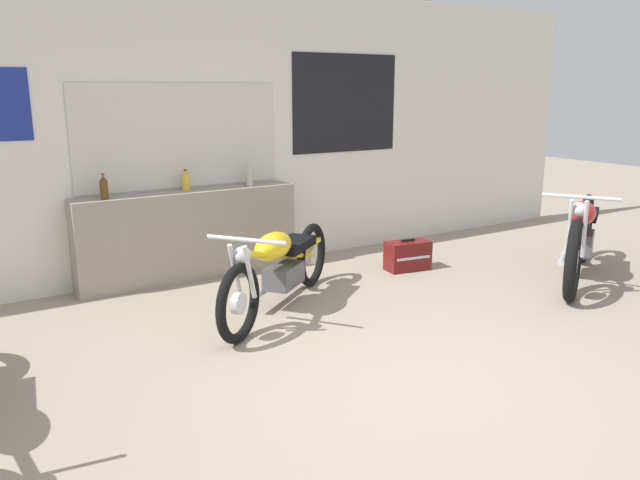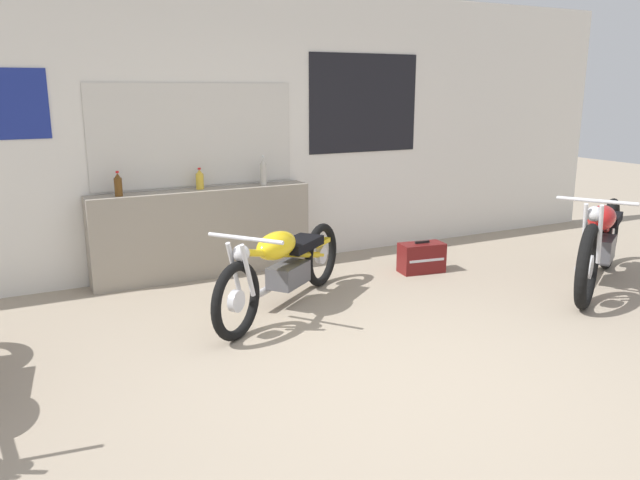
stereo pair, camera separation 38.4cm
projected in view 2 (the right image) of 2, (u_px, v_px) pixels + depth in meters
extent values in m
plane|color=gray|center=(398.00, 385.00, 3.93)|extent=(24.00, 24.00, 0.00)
cube|color=silver|center=(229.00, 131.00, 6.22)|extent=(10.00, 0.06, 2.80)
cube|color=silver|center=(195.00, 135.00, 6.03)|extent=(1.95, 0.01, 0.92)
cube|color=beige|center=(195.00, 135.00, 6.03)|extent=(2.01, 0.01, 0.98)
cube|color=black|center=(364.00, 103.00, 6.82)|extent=(1.34, 0.01, 1.06)
cube|color=gray|center=(204.00, 233.00, 6.13)|extent=(2.17, 0.28, 0.87)
cylinder|color=#5B3814|center=(118.00, 187.00, 5.63)|extent=(0.07, 0.07, 0.17)
cone|color=#5B3814|center=(117.00, 176.00, 5.61)|extent=(0.06, 0.06, 0.05)
cylinder|color=red|center=(117.00, 172.00, 5.60)|extent=(0.03, 0.03, 0.02)
cylinder|color=gold|center=(200.00, 182.00, 6.03)|extent=(0.08, 0.08, 0.15)
cone|color=gold|center=(199.00, 172.00, 6.01)|extent=(0.06, 0.06, 0.04)
cylinder|color=red|center=(199.00, 169.00, 6.00)|extent=(0.03, 0.03, 0.02)
cylinder|color=#B7B2A8|center=(263.00, 175.00, 6.26)|extent=(0.06, 0.06, 0.22)
cone|color=#B7B2A8|center=(263.00, 161.00, 6.23)|extent=(0.05, 0.05, 0.06)
cylinder|color=silver|center=(263.00, 156.00, 6.22)|extent=(0.03, 0.03, 0.02)
torus|color=black|center=(236.00, 301.00, 4.58)|extent=(0.52, 0.42, 0.60)
cylinder|color=silver|center=(236.00, 301.00, 4.58)|extent=(0.16, 0.14, 0.17)
torus|color=black|center=(321.00, 255.00, 5.85)|extent=(0.52, 0.42, 0.60)
cylinder|color=silver|center=(321.00, 255.00, 5.85)|extent=(0.16, 0.14, 0.17)
cube|color=#4C4C51|center=(288.00, 275.00, 5.28)|extent=(0.46, 0.42, 0.18)
cylinder|color=yellow|center=(288.00, 254.00, 5.24)|extent=(1.09, 0.84, 0.39)
ellipsoid|color=yellow|center=(276.00, 245.00, 5.05)|extent=(0.54, 0.49, 0.22)
cube|color=black|center=(300.00, 244.00, 5.42)|extent=(0.54, 0.49, 0.08)
cube|color=yellow|center=(317.00, 242.00, 5.74)|extent=(0.32, 0.29, 0.04)
cylinder|color=silver|center=(248.00, 271.00, 4.57)|extent=(0.16, 0.13, 0.43)
cylinder|color=silver|center=(234.00, 269.00, 4.62)|extent=(0.16, 0.13, 0.43)
cylinder|color=silver|center=(245.00, 238.00, 4.60)|extent=(0.41, 0.53, 0.03)
sphere|color=silver|center=(241.00, 253.00, 4.57)|extent=(0.13, 0.13, 0.13)
cylinder|color=silver|center=(280.00, 283.00, 5.46)|extent=(0.68, 0.53, 0.06)
torus|color=black|center=(587.00, 267.00, 5.22)|extent=(0.68, 0.47, 0.73)
cylinder|color=silver|center=(587.00, 267.00, 5.22)|extent=(0.21, 0.16, 0.20)
torus|color=black|center=(610.00, 234.00, 6.41)|extent=(0.68, 0.47, 0.73)
cylinder|color=silver|center=(610.00, 234.00, 6.41)|extent=(0.21, 0.16, 0.20)
cube|color=#4C4C51|center=(601.00, 249.00, 5.88)|extent=(0.46, 0.40, 0.22)
cylinder|color=#B21919|center=(603.00, 226.00, 5.83)|extent=(1.14, 0.73, 0.46)
ellipsoid|color=#B21919|center=(602.00, 218.00, 5.65)|extent=(0.54, 0.46, 0.22)
cube|color=black|center=(606.00, 219.00, 6.00)|extent=(0.54, 0.46, 0.08)
cube|color=#B21919|center=(610.00, 219.00, 6.30)|extent=(0.32, 0.27, 0.04)
cylinder|color=silver|center=(600.00, 235.00, 5.19)|extent=(0.17, 0.12, 0.53)
cylinder|color=silver|center=(584.00, 233.00, 5.25)|extent=(0.17, 0.12, 0.53)
cylinder|color=silver|center=(597.00, 201.00, 5.21)|extent=(0.36, 0.56, 0.03)
sphere|color=silver|center=(594.00, 214.00, 5.19)|extent=(0.13, 0.13, 0.13)
cylinder|color=silver|center=(585.00, 259.00, 6.07)|extent=(0.70, 0.46, 0.06)
cube|color=maroon|center=(421.00, 258.00, 6.32)|extent=(0.48, 0.29, 0.30)
cube|color=silver|center=(427.00, 261.00, 6.21)|extent=(0.38, 0.06, 0.02)
cube|color=black|center=(422.00, 242.00, 6.28)|extent=(0.16, 0.05, 0.02)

